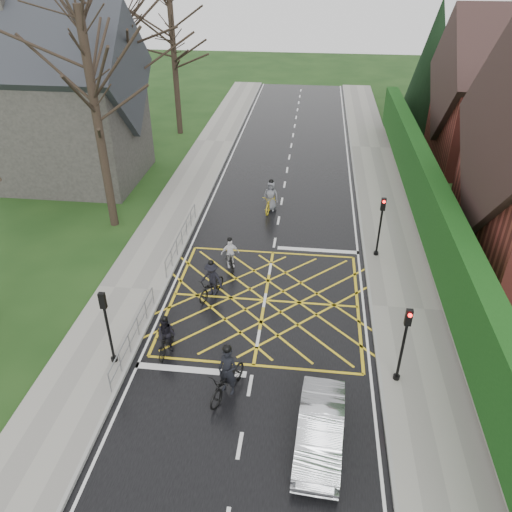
% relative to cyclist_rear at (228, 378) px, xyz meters
% --- Properties ---
extents(ground, '(120.00, 120.00, 0.00)m').
position_rel_cyclist_rear_xyz_m(ground, '(0.71, 5.40, -0.68)').
color(ground, black).
rests_on(ground, ground).
extents(road, '(9.00, 80.00, 0.01)m').
position_rel_cyclist_rear_xyz_m(road, '(0.71, 5.40, -0.68)').
color(road, black).
rests_on(road, ground).
extents(sidewalk_right, '(3.00, 80.00, 0.15)m').
position_rel_cyclist_rear_xyz_m(sidewalk_right, '(6.71, 5.40, -0.61)').
color(sidewalk_right, gray).
rests_on(sidewalk_right, ground).
extents(sidewalk_left, '(3.00, 80.00, 0.15)m').
position_rel_cyclist_rear_xyz_m(sidewalk_left, '(-5.29, 5.40, -0.61)').
color(sidewalk_left, gray).
rests_on(sidewalk_left, ground).
extents(stone_wall, '(0.50, 38.00, 0.70)m').
position_rel_cyclist_rear_xyz_m(stone_wall, '(8.46, 11.40, -0.33)').
color(stone_wall, slate).
rests_on(stone_wall, ground).
extents(hedge, '(0.90, 38.00, 2.80)m').
position_rel_cyclist_rear_xyz_m(hedge, '(8.46, 11.40, 1.42)').
color(hedge, '#10380F').
rests_on(hedge, stone_wall).
extents(conifer, '(4.60, 4.60, 10.00)m').
position_rel_cyclist_rear_xyz_m(conifer, '(11.46, 31.40, 4.31)').
color(conifer, black).
rests_on(conifer, ground).
extents(church, '(8.80, 7.80, 11.00)m').
position_rel_cyclist_rear_xyz_m(church, '(-12.83, 17.40, 4.25)').
color(church, '#2D2B28').
rests_on(church, ground).
extents(tree_near, '(9.24, 9.24, 11.44)m').
position_rel_cyclist_rear_xyz_m(tree_near, '(-8.29, 11.40, 7.23)').
color(tree_near, black).
rests_on(tree_near, ground).
extents(tree_mid, '(10.08, 10.08, 12.48)m').
position_rel_cyclist_rear_xyz_m(tree_mid, '(-9.29, 19.40, 7.95)').
color(tree_mid, black).
rests_on(tree_mid, ground).
extents(tree_far, '(8.40, 8.40, 10.40)m').
position_rel_cyclist_rear_xyz_m(tree_far, '(-8.59, 27.40, 6.51)').
color(tree_far, black).
rests_on(tree_far, ground).
extents(railing_south, '(0.05, 5.04, 1.03)m').
position_rel_cyclist_rear_xyz_m(railing_south, '(-3.94, 1.90, 0.10)').
color(railing_south, slate).
rests_on(railing_south, ground).
extents(railing_north, '(0.05, 6.04, 1.03)m').
position_rel_cyclist_rear_xyz_m(railing_north, '(-3.94, 9.40, 0.10)').
color(railing_north, slate).
rests_on(railing_north, ground).
extents(traffic_light_ne, '(0.24, 0.31, 3.21)m').
position_rel_cyclist_rear_xyz_m(traffic_light_ne, '(5.81, 9.60, 0.98)').
color(traffic_light_ne, black).
rests_on(traffic_light_ne, ground).
extents(traffic_light_se, '(0.24, 0.31, 3.21)m').
position_rel_cyclist_rear_xyz_m(traffic_light_se, '(5.81, 1.20, 0.98)').
color(traffic_light_se, black).
rests_on(traffic_light_se, ground).
extents(traffic_light_sw, '(0.24, 0.31, 3.21)m').
position_rel_cyclist_rear_xyz_m(traffic_light_sw, '(-4.39, 0.91, 0.98)').
color(traffic_light_sw, black).
rests_on(traffic_light_sw, ground).
extents(cyclist_rear, '(1.49, 2.29, 2.10)m').
position_rel_cyclist_rear_xyz_m(cyclist_rear, '(0.00, 0.00, 0.00)').
color(cyclist_rear, black).
rests_on(cyclist_rear, ground).
extents(cyclist_back, '(0.78, 1.68, 1.65)m').
position_rel_cyclist_rear_xyz_m(cyclist_back, '(-2.64, 1.78, -0.06)').
color(cyclist_back, black).
rests_on(cyclist_back, ground).
extents(cyclist_mid, '(1.30, 1.94, 1.79)m').
position_rel_cyclist_rear_xyz_m(cyclist_mid, '(-1.64, 5.53, -0.03)').
color(cyclist_mid, black).
rests_on(cyclist_mid, ground).
extents(cyclist_front, '(1.01, 1.67, 1.62)m').
position_rel_cyclist_rear_xyz_m(cyclist_front, '(-1.22, 7.86, -0.09)').
color(cyclist_front, black).
rests_on(cyclist_front, ground).
extents(cyclist_lead, '(0.99, 2.06, 1.92)m').
position_rel_cyclist_rear_xyz_m(cyclist_lead, '(0.15, 14.15, -0.02)').
color(cyclist_lead, '#B29715').
rests_on(cyclist_lead, ground).
extents(car, '(1.59, 3.97, 1.28)m').
position_rel_cyclist_rear_xyz_m(car, '(3.13, -1.74, -0.04)').
color(car, silver).
rests_on(car, ground).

